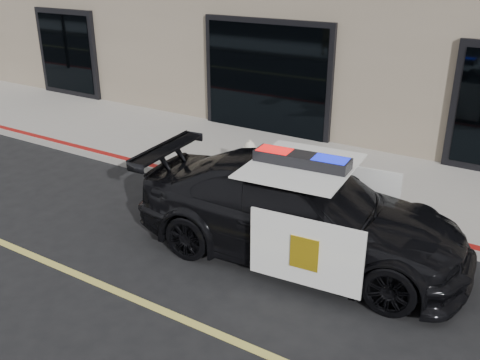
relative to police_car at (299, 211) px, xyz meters
The scene contains 4 objects.
ground 3.26m from the police_car, 135.93° to the right, with size 120.00×120.00×0.00m, color black.
sidewalk_n 3.86m from the police_car, 126.85° to the left, with size 60.00×3.50×0.15m, color gray.
police_car is the anchor object (origin of this frame).
fire_hydrant 2.88m from the police_car, 136.20° to the left, with size 0.33×0.46×0.74m.
Camera 1 is at (5.32, -4.27, 4.24)m, focal length 40.00 mm.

